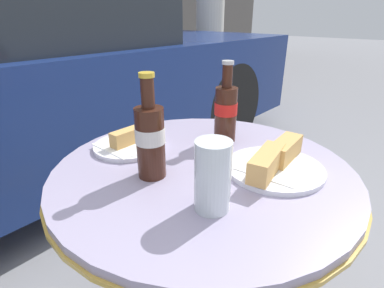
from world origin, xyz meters
name	(u,v)px	position (x,y,z in m)	size (l,w,h in m)	color
bistro_table	(202,213)	(0.00, 0.00, 0.54)	(0.76, 0.76, 0.68)	gold
cola_bottle_left	(226,111)	(0.17, 0.06, 0.78)	(0.07, 0.07, 0.24)	#3D1E14
cola_bottle_right	(150,138)	(-0.12, 0.06, 0.78)	(0.07, 0.07, 0.24)	#3D1E14
drinking_glass	(213,179)	(-0.13, -0.12, 0.75)	(0.07, 0.07, 0.14)	#C68923
lunch_plate_near	(275,163)	(0.09, -0.15, 0.70)	(0.24, 0.24, 0.07)	white
lunch_plate_far	(129,143)	(-0.05, 0.23, 0.70)	(0.20, 0.20, 0.06)	white
pedestrian	(210,23)	(2.61, 1.99, 0.93)	(0.34, 0.34, 1.66)	black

